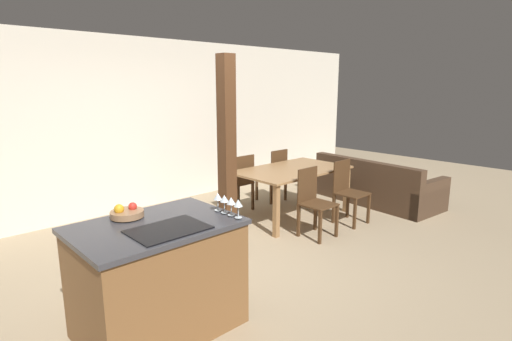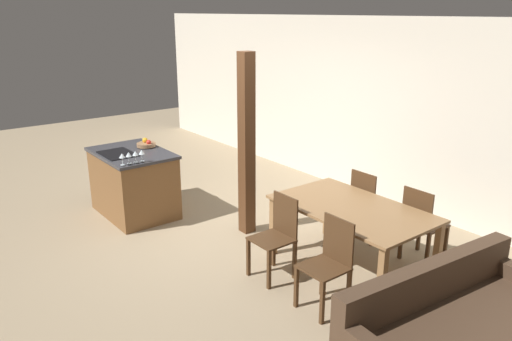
{
  "view_description": "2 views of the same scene",
  "coord_description": "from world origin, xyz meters",
  "px_view_note": "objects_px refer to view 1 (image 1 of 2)",
  "views": [
    {
      "loc": [
        -2.65,
        -3.27,
        1.97
      ],
      "look_at": [
        0.6,
        0.2,
        0.95
      ],
      "focal_mm": 28.0,
      "sensor_mm": 36.0,
      "label": 1
    },
    {
      "loc": [
        5.08,
        -3.27,
        2.78
      ],
      "look_at": [
        0.6,
        0.2,
        0.95
      ],
      "focal_mm": 35.0,
      "sensor_mm": 36.0,
      "label": 2
    }
  ],
  "objects_px": {
    "dining_chair_far_right": "(274,174)",
    "timber_post": "(227,156)",
    "dining_chair_far_left": "(240,181)",
    "couch": "(376,187)",
    "wine_glass_middle": "(231,201)",
    "dining_chair_near_left": "(314,201)",
    "dining_chair_near_right": "(348,190)",
    "kitchen_island": "(158,277)",
    "dining_table": "(292,175)",
    "wine_glass_near": "(238,204)",
    "wine_glass_end": "(218,197)",
    "fruit_bowl": "(127,213)",
    "wine_glass_far": "(224,199)"
  },
  "relations": [
    {
      "from": "dining_table",
      "to": "dining_chair_near_left",
      "type": "relative_size",
      "value": 1.9
    },
    {
      "from": "wine_glass_middle",
      "to": "couch",
      "type": "distance_m",
      "value": 4.22
    },
    {
      "from": "wine_glass_middle",
      "to": "wine_glass_far",
      "type": "height_order",
      "value": "same"
    },
    {
      "from": "dining_table",
      "to": "dining_chair_near_right",
      "type": "distance_m",
      "value": 0.86
    },
    {
      "from": "wine_glass_middle",
      "to": "couch",
      "type": "relative_size",
      "value": 0.07
    },
    {
      "from": "dining_chair_far_left",
      "to": "couch",
      "type": "distance_m",
      "value": 2.36
    },
    {
      "from": "wine_glass_near",
      "to": "wine_glass_end",
      "type": "height_order",
      "value": "same"
    },
    {
      "from": "dining_chair_near_left",
      "to": "dining_chair_far_right",
      "type": "distance_m",
      "value": 1.68
    },
    {
      "from": "kitchen_island",
      "to": "wine_glass_end",
      "type": "xyz_separation_m",
      "value": [
        0.55,
        -0.09,
        0.58
      ]
    },
    {
      "from": "timber_post",
      "to": "kitchen_island",
      "type": "bearing_deg",
      "value": -148.25
    },
    {
      "from": "dining_chair_near_left",
      "to": "dining_chair_far_right",
      "type": "xyz_separation_m",
      "value": [
        0.77,
        1.49,
        0.0
      ]
    },
    {
      "from": "dining_chair_far_left",
      "to": "couch",
      "type": "bearing_deg",
      "value": 148.28
    },
    {
      "from": "kitchen_island",
      "to": "wine_glass_middle",
      "type": "xyz_separation_m",
      "value": [
        0.55,
        -0.27,
        0.58
      ]
    },
    {
      "from": "kitchen_island",
      "to": "fruit_bowl",
      "type": "bearing_deg",
      "value": 109.73
    },
    {
      "from": "dining_table",
      "to": "dining_chair_far_left",
      "type": "distance_m",
      "value": 0.86
    },
    {
      "from": "dining_table",
      "to": "dining_chair_far_right",
      "type": "height_order",
      "value": "dining_chair_far_right"
    },
    {
      "from": "fruit_bowl",
      "to": "wine_glass_end",
      "type": "bearing_deg",
      "value": -29.97
    },
    {
      "from": "dining_chair_far_left",
      "to": "dining_chair_far_right",
      "type": "distance_m",
      "value": 0.77
    },
    {
      "from": "dining_chair_far_left",
      "to": "fruit_bowl",
      "type": "bearing_deg",
      "value": 32.26
    },
    {
      "from": "wine_glass_middle",
      "to": "dining_chair_near_left",
      "type": "xyz_separation_m",
      "value": [
        2.02,
        0.74,
        -0.56
      ]
    },
    {
      "from": "kitchen_island",
      "to": "dining_chair_far_right",
      "type": "bearing_deg",
      "value": 30.4
    },
    {
      "from": "dining_chair_near_right",
      "to": "couch",
      "type": "height_order",
      "value": "dining_chair_near_right"
    },
    {
      "from": "kitchen_island",
      "to": "wine_glass_far",
      "type": "relative_size",
      "value": 8.15
    },
    {
      "from": "kitchen_island",
      "to": "wine_glass_middle",
      "type": "height_order",
      "value": "wine_glass_middle"
    },
    {
      "from": "wine_glass_near",
      "to": "timber_post",
      "type": "bearing_deg",
      "value": 54.17
    },
    {
      "from": "wine_glass_near",
      "to": "dining_chair_far_right",
      "type": "relative_size",
      "value": 0.17
    },
    {
      "from": "kitchen_island",
      "to": "dining_chair_far_left",
      "type": "height_order",
      "value": "kitchen_island"
    },
    {
      "from": "dining_chair_far_right",
      "to": "timber_post",
      "type": "bearing_deg",
      "value": 29.33
    },
    {
      "from": "kitchen_island",
      "to": "dining_chair_near_left",
      "type": "bearing_deg",
      "value": 10.44
    },
    {
      "from": "kitchen_island",
      "to": "dining_chair_near_right",
      "type": "xyz_separation_m",
      "value": [
        3.34,
        0.47,
        0.02
      ]
    },
    {
      "from": "wine_glass_end",
      "to": "couch",
      "type": "xyz_separation_m",
      "value": [
        4.02,
        0.82,
        -0.78
      ]
    },
    {
      "from": "dining_table",
      "to": "dining_chair_near_left",
      "type": "distance_m",
      "value": 0.86
    },
    {
      "from": "wine_glass_near",
      "to": "dining_chair_near_right",
      "type": "distance_m",
      "value": 2.97
    },
    {
      "from": "dining_chair_far_left",
      "to": "wine_glass_middle",
      "type": "bearing_deg",
      "value": 47.84
    },
    {
      "from": "dining_chair_far_left",
      "to": "wine_glass_far",
      "type": "bearing_deg",
      "value": 46.68
    },
    {
      "from": "wine_glass_middle",
      "to": "fruit_bowl",
      "type": "bearing_deg",
      "value": 139.61
    },
    {
      "from": "wine_glass_end",
      "to": "timber_post",
      "type": "relative_size",
      "value": 0.07
    },
    {
      "from": "dining_chair_near_right",
      "to": "dining_chair_far_right",
      "type": "bearing_deg",
      "value": 90.0
    },
    {
      "from": "fruit_bowl",
      "to": "dining_chair_far_right",
      "type": "relative_size",
      "value": 0.29
    },
    {
      "from": "couch",
      "to": "timber_post",
      "type": "height_order",
      "value": "timber_post"
    },
    {
      "from": "wine_glass_middle",
      "to": "timber_post",
      "type": "height_order",
      "value": "timber_post"
    },
    {
      "from": "kitchen_island",
      "to": "wine_glass_near",
      "type": "bearing_deg",
      "value": -33.42
    },
    {
      "from": "dining_table",
      "to": "couch",
      "type": "distance_m",
      "value": 1.73
    },
    {
      "from": "couch",
      "to": "timber_post",
      "type": "relative_size",
      "value": 0.92
    },
    {
      "from": "kitchen_island",
      "to": "timber_post",
      "type": "distance_m",
      "value": 1.85
    },
    {
      "from": "couch",
      "to": "timber_post",
      "type": "xyz_separation_m",
      "value": [
        -3.11,
        0.18,
        0.9
      ]
    },
    {
      "from": "wine_glass_far",
      "to": "timber_post",
      "type": "height_order",
      "value": "timber_post"
    },
    {
      "from": "dining_table",
      "to": "couch",
      "type": "bearing_deg",
      "value": -16.99
    },
    {
      "from": "wine_glass_far",
      "to": "dining_chair_near_left",
      "type": "bearing_deg",
      "value": 18.0
    },
    {
      "from": "wine_glass_near",
      "to": "dining_chair_near_left",
      "type": "height_order",
      "value": "wine_glass_near"
    }
  ]
}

